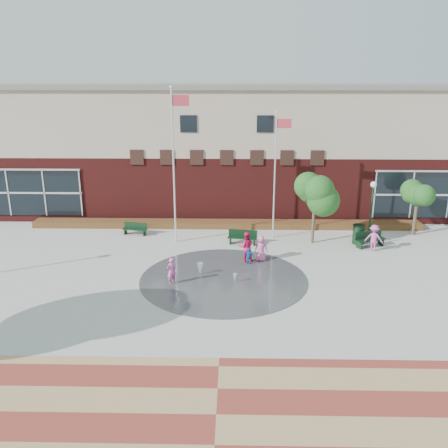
{
  "coord_description": "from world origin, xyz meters",
  "views": [
    {
      "loc": [
        0.49,
        -18.89,
        9.76
      ],
      "look_at": [
        0.0,
        4.0,
        2.6
      ],
      "focal_mm": 38.0,
      "sensor_mm": 36.0,
      "label": 1
    }
  ],
  "objects_px": {
    "flagpole_left": "(174,159)",
    "trash_can": "(358,234)",
    "child_splash": "(171,271)",
    "bench_left": "(135,231)",
    "flagpole_right": "(276,169)"
  },
  "relations": [
    {
      "from": "child_splash",
      "to": "flagpole_right",
      "type": "bearing_deg",
      "value": -167.48
    },
    {
      "from": "flagpole_right",
      "to": "child_splash",
      "type": "bearing_deg",
      "value": -120.53
    },
    {
      "from": "flagpole_left",
      "to": "bench_left",
      "type": "xyz_separation_m",
      "value": [
        -2.84,
        1.28,
        -4.9
      ]
    },
    {
      "from": "flagpole_left",
      "to": "trash_can",
      "type": "height_order",
      "value": "flagpole_left"
    },
    {
      "from": "flagpole_left",
      "to": "child_splash",
      "type": "xyz_separation_m",
      "value": [
        0.47,
        -6.18,
        -4.48
      ]
    },
    {
      "from": "flagpole_right",
      "to": "trash_can",
      "type": "relative_size",
      "value": 6.51
    },
    {
      "from": "flagpole_left",
      "to": "trash_can",
      "type": "xyz_separation_m",
      "value": [
        11.06,
        -0.13,
        -4.55
      ]
    },
    {
      "from": "flagpole_left",
      "to": "bench_left",
      "type": "relative_size",
      "value": 5.71
    },
    {
      "from": "child_splash",
      "to": "trash_can",
      "type": "bearing_deg",
      "value": 170.35
    },
    {
      "from": "flagpole_left",
      "to": "trash_can",
      "type": "relative_size",
      "value": 7.71
    },
    {
      "from": "flagpole_right",
      "to": "bench_left",
      "type": "distance_m",
      "value": 9.77
    },
    {
      "from": "flagpole_left",
      "to": "bench_left",
      "type": "bearing_deg",
      "value": 158.49
    },
    {
      "from": "flagpole_left",
      "to": "child_splash",
      "type": "distance_m",
      "value": 7.64
    },
    {
      "from": "trash_can",
      "to": "bench_left",
      "type": "bearing_deg",
      "value": 174.23
    },
    {
      "from": "bench_left",
      "to": "child_splash",
      "type": "relative_size",
      "value": 1.19
    }
  ]
}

